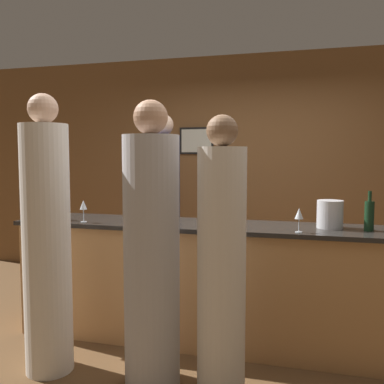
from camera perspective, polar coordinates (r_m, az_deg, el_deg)
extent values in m
plane|color=brown|center=(3.77, 4.84, -19.52)|extent=(14.00, 14.00, 0.00)
cube|color=brown|center=(5.37, 8.79, 3.10)|extent=(8.00, 0.06, 2.80)
cube|color=black|center=(5.48, 0.60, 6.85)|extent=(0.44, 0.02, 0.34)
cube|color=silver|center=(5.46, 0.57, 6.85)|extent=(0.39, 0.00, 0.29)
cube|color=#B27F4C|center=(3.60, 4.90, -12.51)|extent=(3.56, 0.55, 0.96)
cube|color=black|center=(3.49, 4.96, -4.64)|extent=(3.62, 0.61, 0.03)
cylinder|color=#1E234C|center=(4.50, -3.85, -3.80)|extent=(0.35, 0.35, 1.76)
sphere|color=beige|center=(4.46, -3.92, 8.93)|extent=(0.22, 0.22, 0.22)
cylinder|color=silver|center=(3.24, -18.78, -7.28)|extent=(0.34, 0.34, 1.78)
sphere|color=tan|center=(3.19, -19.27, 10.46)|extent=(0.21, 0.21, 0.21)
cylinder|color=#B2B2B7|center=(2.92, -5.39, -9.25)|extent=(0.38, 0.38, 1.69)
sphere|color=#A37556|center=(2.84, -5.55, 9.89)|extent=(0.23, 0.23, 0.23)
cylinder|color=silver|center=(2.81, 3.95, -10.64)|extent=(0.31, 0.31, 1.61)
sphere|color=brown|center=(2.71, 4.06, 8.16)|extent=(0.20, 0.20, 0.20)
cylinder|color=black|center=(3.43, 22.55, -2.97)|extent=(0.07, 0.07, 0.22)
cylinder|color=black|center=(3.42, 22.63, -0.50)|extent=(0.03, 0.03, 0.08)
cylinder|color=black|center=(3.98, -18.35, -1.82)|extent=(0.07, 0.07, 0.22)
cylinder|color=black|center=(3.96, -18.40, 0.32)|extent=(0.03, 0.03, 0.07)
cylinder|color=silver|center=(3.46, 17.92, -2.84)|extent=(0.20, 0.20, 0.22)
cylinder|color=silver|center=(3.22, 14.04, -5.20)|extent=(0.05, 0.05, 0.00)
cylinder|color=silver|center=(3.21, 14.05, -4.33)|extent=(0.01, 0.01, 0.09)
cone|color=silver|center=(3.20, 14.09, -2.79)|extent=(0.06, 0.06, 0.08)
cylinder|color=silver|center=(3.56, -6.76, -4.15)|extent=(0.05, 0.05, 0.00)
cylinder|color=silver|center=(3.55, -6.76, -3.36)|extent=(0.01, 0.01, 0.09)
cone|color=silver|center=(3.54, -6.78, -2.16)|extent=(0.08, 0.08, 0.06)
cylinder|color=silver|center=(3.72, -14.24, -3.87)|extent=(0.05, 0.05, 0.00)
cylinder|color=silver|center=(3.71, -14.26, -3.05)|extent=(0.01, 0.01, 0.10)
cone|color=silver|center=(3.70, -14.29, -1.66)|extent=(0.06, 0.06, 0.08)
cylinder|color=silver|center=(4.05, -19.89, -3.30)|extent=(0.05, 0.05, 0.00)
cylinder|color=silver|center=(4.05, -19.91, -2.68)|extent=(0.01, 0.01, 0.08)
cone|color=silver|center=(4.04, -19.94, -1.59)|extent=(0.07, 0.07, 0.07)
cylinder|color=silver|center=(3.41, -4.06, -4.51)|extent=(0.05, 0.05, 0.00)
cylinder|color=silver|center=(3.40, -4.06, -3.77)|extent=(0.01, 0.01, 0.08)
cone|color=silver|center=(3.39, -4.07, -2.54)|extent=(0.08, 0.08, 0.06)
cylinder|color=silver|center=(3.70, -6.79, -3.79)|extent=(0.05, 0.05, 0.00)
cylinder|color=silver|center=(3.70, -6.79, -3.01)|extent=(0.01, 0.01, 0.10)
cone|color=silver|center=(3.69, -6.81, -1.80)|extent=(0.08, 0.08, 0.06)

